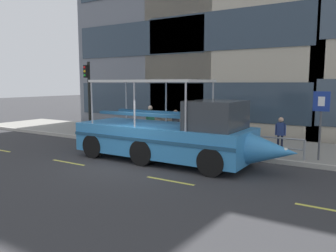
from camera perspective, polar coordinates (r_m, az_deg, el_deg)
ground_plane at (r=13.32m, az=-5.85°, el=-6.48°), size 120.00×120.00×0.00m
sidewalk at (r=17.96m, az=5.17°, el=-2.58°), size 32.00×4.80×0.18m
curb_edge at (r=15.81m, az=1.08°, el=-3.90°), size 32.00×0.18×0.18m
lane_centreline at (r=12.44m, az=-9.21°, el=-7.51°), size 25.80×0.12×0.01m
curb_guardrail at (r=15.96m, az=1.90°, el=-1.41°), size 11.36×0.09×0.83m
traffic_light_pole at (r=19.98m, az=-13.40°, el=5.84°), size 0.24×0.46×4.20m
parking_sign at (r=14.10m, az=24.58°, el=1.89°), size 0.60×0.12×2.68m
duck_tour_boat at (r=13.47m, az=0.90°, el=-1.55°), size 9.14×2.67×3.30m
pedestrian_near_bow at (r=15.06m, az=18.60°, el=-0.90°), size 0.45×0.21×1.55m
pedestrian_mid_left at (r=16.70m, az=6.77°, el=0.27°), size 0.24×0.45×1.58m
pedestrian_mid_right at (r=16.82m, az=1.28°, el=0.53°), size 0.26×0.46×1.66m
pedestrian_near_stern at (r=18.56m, az=-3.03°, el=1.35°), size 0.33×0.44×1.76m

